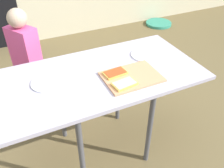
% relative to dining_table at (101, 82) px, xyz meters
% --- Properties ---
extents(ground_plane, '(16.00, 16.00, 0.00)m').
position_rel_dining_table_xyz_m(ground_plane, '(0.00, 0.00, -0.69)').
color(ground_plane, brown).
extents(dining_table, '(1.37, 0.70, 0.76)m').
position_rel_dining_table_xyz_m(dining_table, '(0.00, 0.00, 0.00)').
color(dining_table, '#B3ACBC').
rests_on(dining_table, ground).
extents(cutting_board, '(0.37, 0.27, 0.01)m').
position_rel_dining_table_xyz_m(cutting_board, '(0.16, -0.13, 0.07)').
color(cutting_board, tan).
rests_on(cutting_board, dining_table).
extents(pizza_slice_far_left, '(0.16, 0.11, 0.02)m').
position_rel_dining_table_xyz_m(pizza_slice_far_left, '(0.08, -0.06, 0.09)').
color(pizza_slice_far_left, gold).
rests_on(pizza_slice_far_left, cutting_board).
extents(pizza_slice_near_left, '(0.16, 0.11, 0.02)m').
position_rel_dining_table_xyz_m(pizza_slice_near_left, '(0.08, -0.20, 0.09)').
color(pizza_slice_near_left, gold).
rests_on(pizza_slice_near_left, cutting_board).
extents(plate_white_left, '(0.21, 0.21, 0.01)m').
position_rel_dining_table_xyz_m(plate_white_left, '(-0.35, 0.04, 0.07)').
color(plate_white_left, white).
rests_on(plate_white_left, dining_table).
extents(plate_white_right, '(0.21, 0.21, 0.01)m').
position_rel_dining_table_xyz_m(plate_white_right, '(0.40, 0.08, 0.07)').
color(plate_white_right, white).
rests_on(plate_white_right, dining_table).
extents(child_left, '(0.25, 0.28, 1.06)m').
position_rel_dining_table_xyz_m(child_left, '(-0.41, 0.66, -0.09)').
color(child_left, navy).
rests_on(child_left, ground).
extents(garden_hose_coil, '(0.44, 0.44, 0.04)m').
position_rel_dining_table_xyz_m(garden_hose_coil, '(1.93, 2.03, -0.67)').
color(garden_hose_coil, '#328C71').
rests_on(garden_hose_coil, ground).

